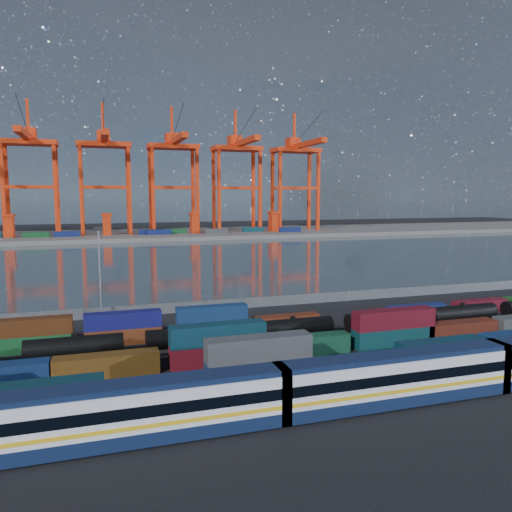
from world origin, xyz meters
name	(u,v)px	position (x,y,z in m)	size (l,w,h in m)	color
ground	(319,348)	(0.00, 0.00, 0.00)	(700.00, 700.00, 0.00)	black
harbor_water	(189,260)	(0.00, 105.00, 0.01)	(700.00, 700.00, 0.00)	#334149
far_quay	(155,234)	(0.00, 210.00, 1.00)	(700.00, 70.00, 2.00)	#514F4C
distant_mountains	(123,132)	(63.02, 1600.00, 220.29)	(2470.00, 1100.00, 520.00)	#1E2630
passenger_train	(397,379)	(-0.79, -20.86, 2.88)	(79.08, 3.34, 5.74)	silver
container_row_south	(378,352)	(3.68, -9.92, 2.08)	(140.78, 2.60, 5.54)	#46494C
container_row_mid	(382,334)	(8.86, -2.41, 2.00)	(142.15, 2.56, 5.46)	#484B4E
container_row_north	(196,326)	(-16.04, 10.86, 1.82)	(140.05, 2.27, 4.84)	navy
tanker_string	(293,329)	(-2.58, 3.82, 2.00)	(105.96, 2.78, 3.98)	black
waterfront_fence	(259,302)	(0.00, 28.00, 1.00)	(160.12, 0.12, 2.20)	#595B5E
yard_light_mast	(100,269)	(-30.00, 26.00, 9.30)	(1.60, 0.40, 16.60)	slate
gantry_cranes	(140,156)	(-7.50, 203.18, 42.13)	(201.43, 50.75, 68.73)	red
quay_containers	(136,232)	(-11.00, 195.46, 3.30)	(172.58, 10.99, 2.60)	navy
straddle_carriers	(152,223)	(-2.50, 200.00, 7.82)	(140.00, 7.00, 11.10)	red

